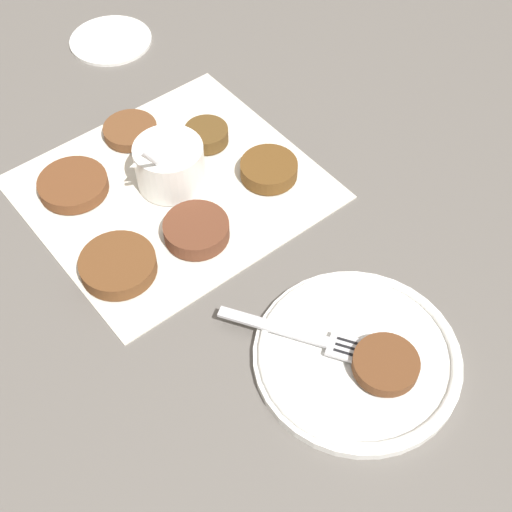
# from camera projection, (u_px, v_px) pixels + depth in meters

# --- Properties ---
(ground_plane) EXTENTS (4.00, 4.00, 0.00)m
(ground_plane) POSITION_uv_depth(u_px,v_px,m) (200.00, 191.00, 0.89)
(ground_plane) COLOR #605B56
(napkin) EXTENTS (0.38, 0.36, 0.00)m
(napkin) POSITION_uv_depth(u_px,v_px,m) (173.00, 188.00, 0.89)
(napkin) COLOR silver
(napkin) RESTS_ON ground_plane
(sauce_bowl) EXTENTS (0.09, 0.09, 0.11)m
(sauce_bowl) POSITION_uv_depth(u_px,v_px,m) (170.00, 167.00, 0.87)
(sauce_bowl) COLOR white
(sauce_bowl) RESTS_ON napkin
(fritter_0) EXTENTS (0.08, 0.08, 0.02)m
(fritter_0) POSITION_uv_depth(u_px,v_px,m) (196.00, 230.00, 0.83)
(fritter_0) COLOR brown
(fritter_0) RESTS_ON napkin
(fritter_1) EXTENTS (0.09, 0.09, 0.02)m
(fritter_1) POSITION_uv_depth(u_px,v_px,m) (73.00, 185.00, 0.88)
(fritter_1) COLOR brown
(fritter_1) RESTS_ON napkin
(fritter_2) EXTENTS (0.06, 0.06, 0.02)m
(fritter_2) POSITION_uv_depth(u_px,v_px,m) (206.00, 135.00, 0.93)
(fritter_2) COLOR brown
(fritter_2) RESTS_ON napkin
(fritter_3) EXTENTS (0.09, 0.09, 0.02)m
(fritter_3) POSITION_uv_depth(u_px,v_px,m) (118.00, 265.00, 0.80)
(fritter_3) COLOR brown
(fritter_3) RESTS_ON napkin
(fritter_4) EXTENTS (0.07, 0.07, 0.02)m
(fritter_4) POSITION_uv_depth(u_px,v_px,m) (269.00, 169.00, 0.89)
(fritter_4) COLOR brown
(fritter_4) RESTS_ON napkin
(fritter_5) EXTENTS (0.07, 0.07, 0.01)m
(fritter_5) POSITION_uv_depth(u_px,v_px,m) (130.00, 131.00, 0.94)
(fritter_5) COLOR brown
(fritter_5) RESTS_ON napkin
(serving_plate) EXTENTS (0.22, 0.22, 0.02)m
(serving_plate) POSITION_uv_depth(u_px,v_px,m) (357.00, 356.00, 0.73)
(serving_plate) COLOR white
(serving_plate) RESTS_ON ground_plane
(fritter_on_plate) EXTENTS (0.07, 0.07, 0.01)m
(fritter_on_plate) POSITION_uv_depth(u_px,v_px,m) (386.00, 364.00, 0.71)
(fritter_on_plate) COLOR brown
(fritter_on_plate) RESTS_ON serving_plate
(fork) EXTENTS (0.14, 0.16, 0.00)m
(fork) POSITION_uv_depth(u_px,v_px,m) (327.00, 342.00, 0.73)
(fork) COLOR silver
(fork) RESTS_ON serving_plate
(extra_saucer) EXTENTS (0.12, 0.12, 0.01)m
(extra_saucer) POSITION_uv_depth(u_px,v_px,m) (111.00, 39.00, 1.07)
(extra_saucer) COLOR white
(extra_saucer) RESTS_ON ground_plane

